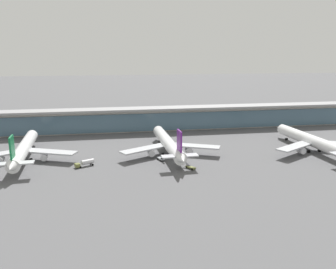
% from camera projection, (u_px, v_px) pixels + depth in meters
% --- Properties ---
extents(ground_plane, '(1200.00, 1200.00, 0.00)m').
position_uv_depth(ground_plane, '(176.00, 162.00, 160.30)').
color(ground_plane, '#515154').
extents(airliner_left_stand, '(49.81, 64.89, 17.27)m').
position_uv_depth(airliner_left_stand, '(23.00, 149.00, 161.05)').
color(airliner_left_stand, white).
rests_on(airliner_left_stand, ground).
extents(airliner_centre_stand, '(49.87, 64.83, 17.27)m').
position_uv_depth(airliner_centre_stand, '(168.00, 144.00, 171.17)').
color(airliner_centre_stand, white).
rests_on(airliner_centre_stand, ground).
extents(airliner_right_stand, '(49.76, 64.90, 17.27)m').
position_uv_depth(airliner_right_stand, '(313.00, 141.00, 175.81)').
color(airliner_right_stand, white).
rests_on(airliner_right_stand, ground).
extents(service_truck_near_nose_olive, '(4.91, 6.40, 2.70)m').
position_uv_depth(service_truck_near_nose_olive, '(190.00, 167.00, 150.75)').
color(service_truck_near_nose_olive, olive).
rests_on(service_truck_near_nose_olive, ground).
extents(service_truck_under_wing_grey, '(3.46, 6.88, 2.70)m').
position_uv_depth(service_truck_under_wing_grey, '(161.00, 159.00, 162.29)').
color(service_truck_under_wing_grey, gray).
rests_on(service_truck_under_wing_grey, ground).
extents(service_truck_mid_apron_olive, '(8.72, 5.76, 2.95)m').
position_uv_depth(service_truck_mid_apron_olive, '(85.00, 163.00, 153.77)').
color(service_truck_mid_apron_olive, olive).
rests_on(service_truck_mid_apron_olive, ground).
extents(terminal_building, '(264.51, 12.80, 15.20)m').
position_uv_depth(terminal_building, '(156.00, 118.00, 222.06)').
color(terminal_building, beige).
rests_on(terminal_building, ground).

